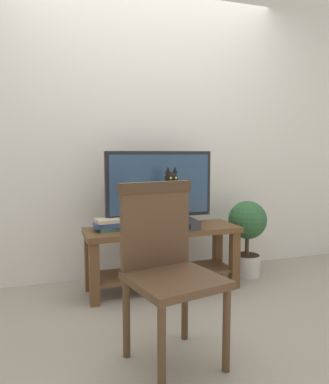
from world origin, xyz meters
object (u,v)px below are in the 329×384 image
at_px(tv_stand, 163,247).
at_px(book_stack, 108,224).
at_px(cat, 170,201).
at_px(tv, 159,188).
at_px(potted_plant, 247,231).
at_px(media_box, 169,225).
at_px(wooden_chair, 166,259).

relative_size(tv_stand, book_stack, 5.55).
bearing_deg(cat, tv, 98.85).
height_order(tv_stand, potted_plant, potted_plant).
distance_m(tv_stand, cat, 0.40).
xyz_separation_m(tv_stand, media_box, (0.03, -0.08, 0.19)).
xyz_separation_m(wooden_chair, potted_plant, (1.12, 1.04, -0.13)).
relative_size(tv_stand, media_box, 2.86).
bearing_deg(media_box, tv, 99.22).
relative_size(tv, cat, 2.10).
xyz_separation_m(tv, potted_plant, (0.83, 0.00, -0.41)).
relative_size(tv_stand, tv, 1.40).
bearing_deg(book_stack, potted_plant, 2.86).
relative_size(media_box, cat, 1.03).
bearing_deg(tv_stand, book_stack, 177.01).
xyz_separation_m(cat, wooden_chair, (-0.32, -0.85, -0.19)).
bearing_deg(cat, wooden_chair, -110.31).
bearing_deg(media_box, tv_stand, 108.03).
bearing_deg(potted_plant, tv_stand, -174.09).
xyz_separation_m(tv, cat, (0.03, -0.18, -0.09)).
distance_m(tv, wooden_chair, 1.11).
height_order(tv, cat, tv).
distance_m(cat, book_stack, 0.51).
height_order(media_box, book_stack, book_stack).
bearing_deg(tv, tv_stand, -90.02).
relative_size(wooden_chair, potted_plant, 1.40).
distance_m(wooden_chair, book_stack, 0.98).
relative_size(cat, book_stack, 1.89).
bearing_deg(tv, potted_plant, 0.12).
bearing_deg(wooden_chair, media_box, 70.07).
distance_m(tv_stand, media_box, 0.21).
height_order(book_stack, potted_plant, potted_plant).
relative_size(cat, potted_plant, 0.62).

